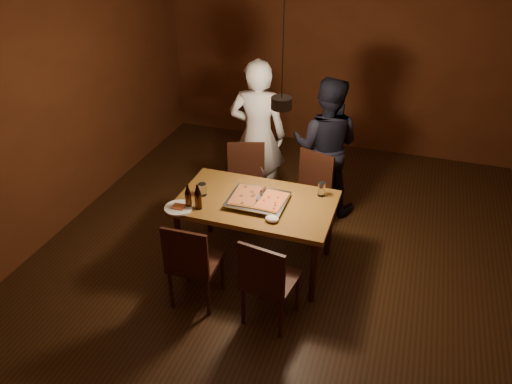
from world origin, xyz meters
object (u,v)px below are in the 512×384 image
(beer_bottle_b, at_px, (198,197))
(pendant_lamp, at_px, (281,102))
(chair_far_right, at_px, (310,185))
(diner_white, at_px, (258,136))
(plate_slice, at_px, (179,208))
(chair_near_left, at_px, (191,258))
(diner_dark, at_px, (326,146))
(chair_far_left, at_px, (246,175))
(chair_near_right, at_px, (267,276))
(pizza_tray, at_px, (258,201))
(dining_table, at_px, (256,207))
(beer_bottle_a, at_px, (188,196))

(beer_bottle_b, xyz_separation_m, pendant_lamp, (0.68, 0.34, 0.88))
(chair_far_right, height_order, diner_white, diner_white)
(chair_far_right, distance_m, plate_slice, 1.55)
(pendant_lamp, bearing_deg, chair_near_left, -125.26)
(beer_bottle_b, xyz_separation_m, diner_dark, (0.88, 1.56, -0.07))
(chair_far_left, distance_m, chair_near_right, 1.74)
(chair_far_left, height_order, beer_bottle_b, beer_bottle_b)
(plate_slice, height_order, diner_dark, diner_dark)
(chair_far_right, relative_size, pizza_tray, 0.97)
(chair_far_left, bearing_deg, chair_far_right, 161.94)
(chair_far_right, bearing_deg, diner_dark, -78.27)
(pendant_lamp, bearing_deg, chair_far_right, 79.34)
(plate_slice, bearing_deg, pendant_lamp, 25.13)
(dining_table, relative_size, pizza_tray, 2.73)
(beer_bottle_b, relative_size, plate_slice, 0.93)
(chair_far_left, bearing_deg, beer_bottle_b, 67.31)
(pizza_tray, bearing_deg, chair_near_left, -119.70)
(chair_far_left, bearing_deg, beer_bottle_a, 62.25)
(pizza_tray, relative_size, plate_slice, 2.04)
(plate_slice, bearing_deg, chair_near_right, -22.63)
(chair_far_left, distance_m, plate_slice, 1.21)
(chair_far_right, bearing_deg, plate_slice, 67.97)
(diner_white, bearing_deg, chair_far_right, 147.46)
(chair_near_left, bearing_deg, chair_near_right, -3.16)
(diner_dark, bearing_deg, chair_near_right, 88.41)
(dining_table, xyz_separation_m, chair_near_right, (0.35, -0.77, -0.14))
(chair_far_left, relative_size, plate_slice, 1.97)
(chair_near_left, height_order, diner_white, diner_white)
(chair_far_left, xyz_separation_m, pizza_tray, (0.41, -0.83, 0.24))
(beer_bottle_a, bearing_deg, pizza_tray, 24.45)
(chair_far_left, distance_m, diner_dark, 0.96)
(chair_near_left, distance_m, beer_bottle_b, 0.58)
(pizza_tray, bearing_deg, plate_slice, -156.06)
(pizza_tray, distance_m, plate_slice, 0.75)
(pizza_tray, height_order, diner_dark, diner_dark)
(beer_bottle_a, bearing_deg, chair_far_left, 80.76)
(plate_slice, bearing_deg, chair_near_left, -53.53)
(chair_near_right, xyz_separation_m, beer_bottle_b, (-0.82, 0.48, 0.34))
(dining_table, height_order, beer_bottle_a, beer_bottle_a)
(plate_slice, bearing_deg, pizza_tray, 26.05)
(beer_bottle_a, height_order, diner_dark, diner_dark)
(chair_far_left, distance_m, pendant_lamp, 1.56)
(dining_table, xyz_separation_m, chair_far_right, (0.36, 0.81, -0.14))
(chair_far_right, xyz_separation_m, chair_near_right, (-0.00, -1.58, 0.00))
(dining_table, distance_m, plate_slice, 0.74)
(chair_far_left, bearing_deg, chair_near_right, 96.62)
(beer_bottle_a, distance_m, pendant_lamp, 1.23)
(chair_far_right, bearing_deg, pizza_tray, 87.14)
(chair_near_right, distance_m, pizza_tray, 0.84)
(dining_table, relative_size, plate_slice, 5.56)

